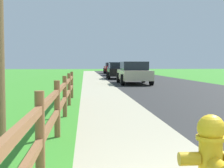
{
  "coord_description": "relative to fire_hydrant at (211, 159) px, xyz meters",
  "views": [
    {
      "loc": [
        -1.84,
        -2.18,
        1.35
      ],
      "look_at": [
        -0.95,
        8.11,
        0.71
      ],
      "focal_mm": 51.22,
      "sensor_mm": 36.0,
      "label": 1
    }
  ],
  "objects": [
    {
      "name": "parked_car_black",
      "position": [
        1.95,
        26.35,
        0.28
      ],
      "size": [
        2.21,
        4.29,
        1.46
      ],
      "color": "black",
      "rests_on": "ground"
    },
    {
      "name": "parked_car_red",
      "position": [
        2.66,
        42.84,
        0.32
      ],
      "size": [
        2.09,
        4.71,
        1.56
      ],
      "color": "maroon",
      "rests_on": "ground"
    },
    {
      "name": "rail_fence",
      "position": [
        -1.67,
        4.19,
        0.14
      ],
      "size": [
        0.11,
        11.48,
        1.05
      ],
      "color": "#8F5E38",
      "rests_on": "ground"
    },
    {
      "name": "ground_plane",
      "position": [
        0.67,
        24.36,
        -0.47
      ],
      "size": [
        120.0,
        120.0,
        0.0
      ],
      "primitive_type": "plane",
      "color": "#3D922C"
    },
    {
      "name": "curb_concrete",
      "position": [
        -2.33,
        26.36,
        -0.46
      ],
      "size": [
        6.0,
        66.0,
        0.01
      ],
      "primitive_type": "cube",
      "color": "#B3AB8D",
      "rests_on": "ground"
    },
    {
      "name": "parked_suv_beige",
      "position": [
        2.17,
        18.72,
        0.31
      ],
      "size": [
        2.13,
        4.96,
        1.51
      ],
      "color": "#C6B793",
      "rests_on": "ground"
    },
    {
      "name": "road_asphalt",
      "position": [
        4.17,
        26.36,
        -0.46
      ],
      "size": [
        7.0,
        66.0,
        0.01
      ],
      "primitive_type": "cube",
      "color": "#2B2B2B",
      "rests_on": "ground"
    },
    {
      "name": "grass_verge",
      "position": [
        -3.83,
        26.36,
        -0.46
      ],
      "size": [
        5.0,
        66.0,
        0.0
      ],
      "primitive_type": "cube",
      "color": "#3D922C",
      "rests_on": "ground"
    },
    {
      "name": "parked_car_blue",
      "position": [
        2.49,
        35.14,
        0.33
      ],
      "size": [
        2.19,
        5.08,
        1.57
      ],
      "color": "navy",
      "rests_on": "ground"
    },
    {
      "name": "fire_hydrant",
      "position": [
        0.0,
        0.0,
        0.0
      ],
      "size": [
        0.6,
        0.49,
        0.89
      ],
      "color": "yellow",
      "rests_on": "ground"
    }
  ]
}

